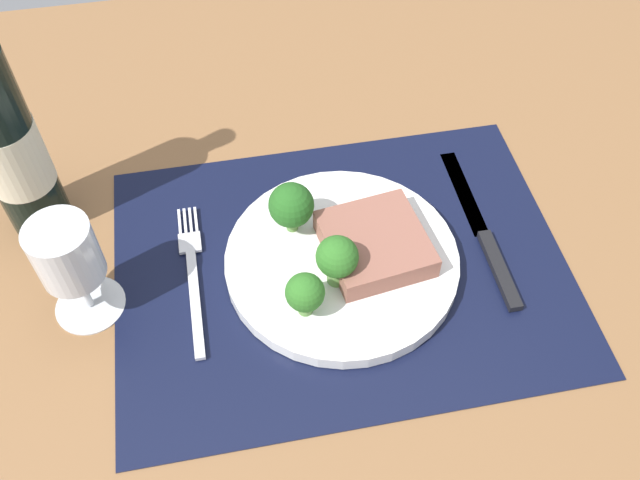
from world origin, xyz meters
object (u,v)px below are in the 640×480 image
(steak, at_px, (374,240))
(fork, at_px, (193,275))
(plate, at_px, (342,261))
(knife, at_px, (485,237))
(wine_glass, at_px, (68,262))
(wine_bottle, at_px, (7,144))

(steak, distance_m, fork, 0.19)
(plate, relative_size, knife, 1.06)
(knife, distance_m, wine_glass, 0.43)
(plate, bearing_deg, wine_glass, -179.28)
(plate, distance_m, fork, 0.16)
(steak, xyz_separation_m, wine_glass, (-0.30, -0.01, 0.05))
(knife, xyz_separation_m, wine_glass, (-0.42, -0.01, 0.07))
(plate, relative_size, steak, 2.37)
(wine_glass, bearing_deg, knife, 1.17)
(plate, height_order, fork, plate)
(knife, bearing_deg, plate, -179.59)
(plate, xyz_separation_m, wine_glass, (-0.26, -0.00, 0.07))
(knife, relative_size, wine_glass, 1.88)
(plate, relative_size, wine_bottle, 0.82)
(wine_bottle, bearing_deg, steak, -19.64)
(steak, relative_size, knife, 0.45)
(knife, bearing_deg, steak, 178.97)
(steak, bearing_deg, plate, -172.86)
(steak, bearing_deg, knife, 0.45)
(steak, xyz_separation_m, fork, (-0.19, 0.01, -0.03))
(steak, bearing_deg, fork, 177.02)
(steak, distance_m, knife, 0.13)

